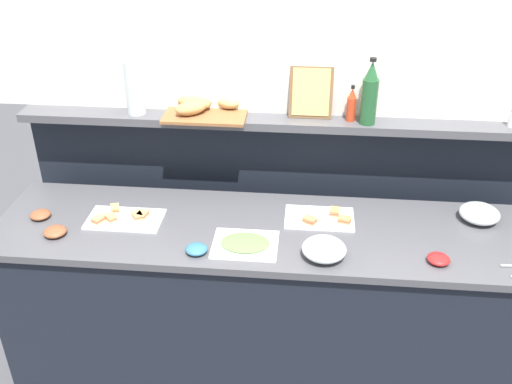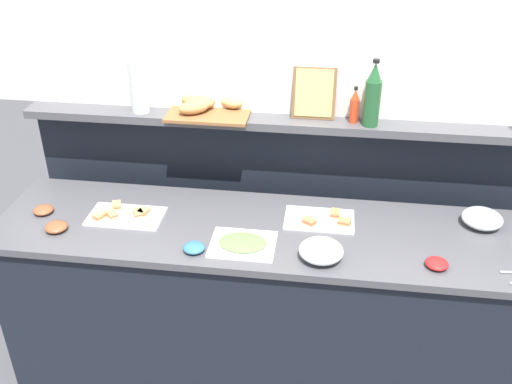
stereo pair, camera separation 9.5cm
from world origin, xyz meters
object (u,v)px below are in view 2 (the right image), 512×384
object	(u,v)px
glass_bowl_large	(482,219)
condiment_bowl_dark	(56,227)
glass_bowl_medium	(321,251)
wine_bottle_green	(373,96)
condiment_bowl_cream	(43,210)
water_carafe	(139,86)
bread_basket	(205,106)
condiment_bowl_teal	(437,264)
condiment_bowl_red	(194,248)
sandwich_platter_rear	(125,215)
hot_sauce_bottle	(354,107)
sandwich_platter_side	(321,219)
cold_cuts_platter	(243,244)
framed_picture	(314,93)

from	to	relation	value
glass_bowl_large	condiment_bowl_dark	world-z (taller)	glass_bowl_large
glass_bowl_medium	wine_bottle_green	distance (m)	0.78
condiment_bowl_cream	water_carafe	distance (m)	0.75
bread_basket	water_carafe	distance (m)	0.34
condiment_bowl_cream	wine_bottle_green	xyz separation A→B (m)	(1.50, 0.41, 0.49)
condiment_bowl_teal	condiment_bowl_red	bearing A→B (deg)	-178.54
condiment_bowl_cream	bread_basket	xyz separation A→B (m)	(0.70, 0.46, 0.38)
sandwich_platter_rear	glass_bowl_large	distance (m)	1.64
condiment_bowl_cream	hot_sauce_bottle	distance (m)	1.55
glass_bowl_medium	wine_bottle_green	world-z (taller)	wine_bottle_green
condiment_bowl_teal	sandwich_platter_side	bearing A→B (deg)	149.48
cold_cuts_platter	wine_bottle_green	distance (m)	0.90
glass_bowl_large	glass_bowl_medium	world-z (taller)	glass_bowl_medium
water_carafe	hot_sauce_bottle	bearing A→B (deg)	0.25
sandwich_platter_rear	condiment_bowl_red	bearing A→B (deg)	-29.97
glass_bowl_medium	hot_sauce_bottle	world-z (taller)	hot_sauce_bottle
sandwich_platter_side	wine_bottle_green	size ratio (longest dim) A/B	1.01
wine_bottle_green	glass_bowl_medium	bearing A→B (deg)	-107.69
wine_bottle_green	bread_basket	distance (m)	0.81
condiment_bowl_dark	condiment_bowl_red	distance (m)	0.65
framed_picture	condiment_bowl_red	bearing A→B (deg)	-124.22
hot_sauce_bottle	condiment_bowl_dark	bearing A→B (deg)	-156.55
condiment_bowl_dark	framed_picture	distance (m)	1.34
glass_bowl_large	condiment_bowl_red	xyz separation A→B (m)	(-1.25, -0.37, -0.02)
glass_bowl_large	framed_picture	xyz separation A→B (m)	(-0.80, 0.29, 0.46)
condiment_bowl_cream	condiment_bowl_red	bearing A→B (deg)	-14.63
sandwich_platter_rear	wine_bottle_green	xyz separation A→B (m)	(1.11, 0.39, 0.50)
condiment_bowl_dark	wine_bottle_green	size ratio (longest dim) A/B	0.32
condiment_bowl_dark	hot_sauce_bottle	distance (m)	1.48
condiment_bowl_teal	bread_basket	bearing A→B (deg)	149.72
hot_sauce_bottle	water_carafe	xyz separation A→B (m)	(-1.04, -0.00, 0.06)
glass_bowl_large	condiment_bowl_teal	bearing A→B (deg)	-124.87
wine_bottle_green	hot_sauce_bottle	distance (m)	0.10
hot_sauce_bottle	wine_bottle_green	bearing A→B (deg)	-18.68
sandwich_platter_rear	bread_basket	xyz separation A→B (m)	(0.31, 0.44, 0.39)
sandwich_platter_side	condiment_bowl_teal	xyz separation A→B (m)	(0.48, -0.28, 0.01)
cold_cuts_platter	hot_sauce_bottle	world-z (taller)	hot_sauce_bottle
sandwich_platter_side	condiment_bowl_cream	xyz separation A→B (m)	(-1.30, -0.11, 0.01)
glass_bowl_medium	bread_basket	world-z (taller)	bread_basket
bread_basket	wine_bottle_green	bearing A→B (deg)	-3.73
sandwich_platter_side	condiment_bowl_dark	distance (m)	1.20
wine_bottle_green	bread_basket	bearing A→B (deg)	176.27
condiment_bowl_red	hot_sauce_bottle	world-z (taller)	hot_sauce_bottle
wine_bottle_green	glass_bowl_large	bearing A→B (deg)	-23.85
glass_bowl_medium	wine_bottle_green	size ratio (longest dim) A/B	0.59
glass_bowl_large	hot_sauce_bottle	world-z (taller)	hot_sauce_bottle
sandwich_platter_rear	glass_bowl_medium	xyz separation A→B (m)	(0.92, -0.20, 0.02)
cold_cuts_platter	wine_bottle_green	xyz separation A→B (m)	(0.52, 0.54, 0.50)
cold_cuts_platter	condiment_bowl_red	distance (m)	0.21
condiment_bowl_dark	bread_basket	xyz separation A→B (m)	(0.57, 0.59, 0.38)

